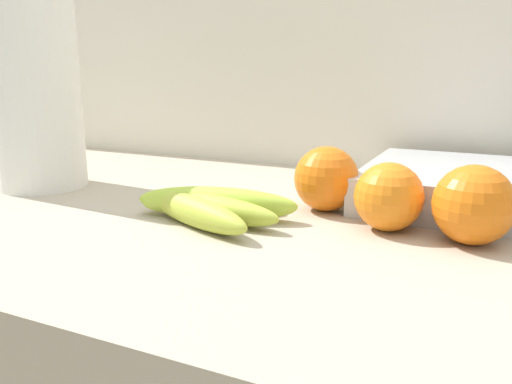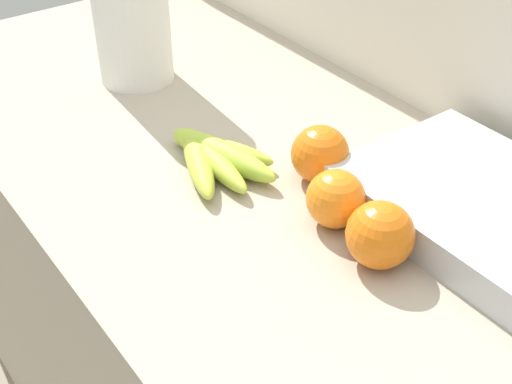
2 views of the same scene
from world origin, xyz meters
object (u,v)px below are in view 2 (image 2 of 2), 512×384
Objects in this scene: banana_bunch at (214,157)px; orange_center at (377,236)px; orange_right at (320,154)px; sink_basin at (502,216)px; orange_far_right at (336,199)px.

orange_center reaches higher than banana_bunch.
sink_basin reaches higher than orange_right.
orange_center is 0.21× the size of sink_basin.
orange_right is (-0.09, 0.05, 0.00)m from orange_far_right.
orange_center reaches higher than orange_far_right.
orange_far_right is 0.10m from orange_right.
orange_right is 0.21× the size of sink_basin.
orange_far_right is 0.94× the size of orange_right.
sink_basin is (0.34, 0.21, 0.01)m from banana_bunch.
sink_basin is at bearing 31.83° from banana_bunch.
orange_right reaches higher than orange_far_right.
orange_center is (0.18, -0.06, 0.00)m from orange_right.
banana_bunch is 0.21m from orange_far_right.
orange_right is 0.99× the size of orange_center.
banana_bunch is 0.15m from orange_right.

